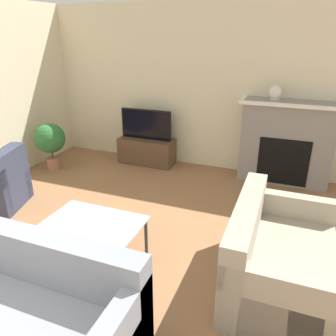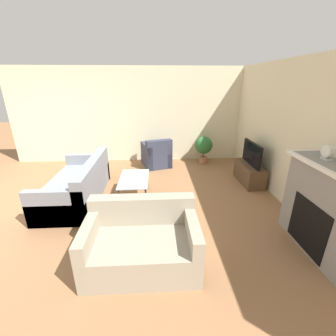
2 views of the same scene
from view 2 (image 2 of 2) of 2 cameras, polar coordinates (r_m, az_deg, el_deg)
The scene contains 12 objects.
ground_plane at distance 5.45m, azimuth -32.31°, elevation -7.23°, with size 20.00×20.00×0.00m, color #936642.
wall_back at distance 4.97m, azimuth 27.79°, elevation 7.85°, with size 8.04×0.06×2.70m.
wall_left at distance 6.79m, azimuth -3.95°, elevation 13.12°, with size 0.06×8.17×2.70m.
fireplace at distance 3.76m, azimuth 35.32°, elevation -8.49°, with size 1.47×0.47×1.29m.
tv_stand at distance 5.71m, azimuth 19.91°, elevation -1.28°, with size 1.00×0.41×0.47m.
tv at distance 5.55m, azimuth 20.52°, elevation 3.47°, with size 0.92×0.06×0.53m.
couch_sectional at distance 4.98m, azimuth -21.83°, elevation -4.21°, with size 2.06×0.98×0.82m.
couch_loveseat at distance 3.14m, azimuth -6.54°, elevation -18.46°, with size 0.92×1.44×0.82m.
armchair_by_window at distance 6.43m, azimuth -2.93°, elevation 3.10°, with size 0.94×0.90×0.82m.
coffee_table at distance 4.62m, azimuth -8.59°, elevation -3.13°, with size 0.98×0.57×0.46m.
potted_plant at distance 6.67m, azimuth 9.05°, elevation 5.50°, with size 0.51×0.51×0.81m.
mantel_clock at distance 3.69m, azimuth 35.46°, elevation 3.38°, with size 0.19×0.07×0.22m.
Camera 2 is at (4.18, 2.66, 2.28)m, focal length 24.00 mm.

